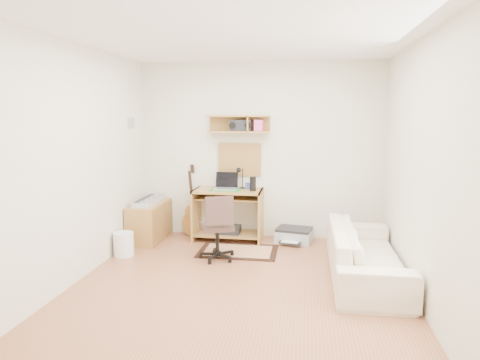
# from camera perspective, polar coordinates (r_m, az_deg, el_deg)

# --- Properties ---
(floor) EXTENTS (3.60, 4.00, 0.01)m
(floor) POSITION_cam_1_polar(r_m,az_deg,el_deg) (4.85, -0.13, -13.74)
(floor) COLOR #A46544
(floor) RESTS_ON ground
(ceiling) EXTENTS (3.60, 4.00, 0.01)m
(ceiling) POSITION_cam_1_polar(r_m,az_deg,el_deg) (4.55, -0.14, 18.27)
(ceiling) COLOR white
(ceiling) RESTS_ON ground
(back_wall) EXTENTS (3.60, 0.01, 2.60)m
(back_wall) POSITION_cam_1_polar(r_m,az_deg,el_deg) (6.50, 2.59, 3.84)
(back_wall) COLOR silver
(back_wall) RESTS_ON ground
(left_wall) EXTENTS (0.01, 4.00, 2.60)m
(left_wall) POSITION_cam_1_polar(r_m,az_deg,el_deg) (5.12, -20.54, 1.99)
(left_wall) COLOR silver
(left_wall) RESTS_ON ground
(right_wall) EXTENTS (0.01, 4.00, 2.60)m
(right_wall) POSITION_cam_1_polar(r_m,az_deg,el_deg) (4.61, 22.66, 1.19)
(right_wall) COLOR silver
(right_wall) RESTS_ON ground
(wall_shelf) EXTENTS (0.90, 0.25, 0.26)m
(wall_shelf) POSITION_cam_1_polar(r_m,az_deg,el_deg) (6.39, -0.21, 7.36)
(wall_shelf) COLOR #B07F3E
(wall_shelf) RESTS_ON back_wall
(cork_board) EXTENTS (0.64, 0.03, 0.49)m
(cork_board) POSITION_cam_1_polar(r_m,az_deg,el_deg) (6.53, -0.07, 2.72)
(cork_board) COLOR #A28351
(cork_board) RESTS_ON back_wall
(wall_photo) EXTENTS (0.02, 0.20, 0.15)m
(wall_photo) POSITION_cam_1_polar(r_m,az_deg,el_deg) (6.43, -14.07, 7.29)
(wall_photo) COLOR #4C8CBF
(wall_photo) RESTS_ON left_wall
(desk) EXTENTS (1.00, 0.55, 0.75)m
(desk) POSITION_cam_1_polar(r_m,az_deg,el_deg) (6.43, -1.56, -4.56)
(desk) COLOR #B07F3E
(desk) RESTS_ON floor
(laptop) EXTENTS (0.33, 0.33, 0.25)m
(laptop) POSITION_cam_1_polar(r_m,az_deg,el_deg) (6.32, -1.91, -0.17)
(laptop) COLOR silver
(laptop) RESTS_ON desk
(speaker) EXTENTS (0.09, 0.09, 0.20)m
(speaker) POSITION_cam_1_polar(r_m,az_deg,el_deg) (6.24, 1.70, -0.52)
(speaker) COLOR black
(speaker) RESTS_ON desk
(desk_lamp) EXTENTS (0.10, 0.10, 0.31)m
(desk_lamp) POSITION_cam_1_polar(r_m,az_deg,el_deg) (6.44, 0.34, 0.26)
(desk_lamp) COLOR black
(desk_lamp) RESTS_ON desk
(pencil_cup) EXTENTS (0.07, 0.07, 0.09)m
(pencil_cup) POSITION_cam_1_polar(r_m,az_deg,el_deg) (6.40, 0.99, -0.76)
(pencil_cup) COLOR #3849AA
(pencil_cup) RESTS_ON desk
(boombox) EXTENTS (0.31, 0.14, 0.16)m
(boombox) POSITION_cam_1_polar(r_m,az_deg,el_deg) (6.38, 0.13, 7.18)
(boombox) COLOR black
(boombox) RESTS_ON wall_shelf
(rug) EXTENTS (1.05, 0.70, 0.01)m
(rug) POSITION_cam_1_polar(r_m,az_deg,el_deg) (5.96, -0.26, -9.29)
(rug) COLOR beige
(rug) RESTS_ON floor
(task_chair) EXTENTS (0.57, 0.57, 0.86)m
(task_chair) POSITION_cam_1_polar(r_m,az_deg,el_deg) (5.56, -3.01, -6.10)
(task_chair) COLOR #3A2822
(task_chair) RESTS_ON floor
(cabinet) EXTENTS (0.40, 0.90, 0.55)m
(cabinet) POSITION_cam_1_polar(r_m,az_deg,el_deg) (6.59, -11.76, -5.31)
(cabinet) COLOR #B07F3E
(cabinet) RESTS_ON floor
(music_keyboard) EXTENTS (0.24, 0.77, 0.07)m
(music_keyboard) POSITION_cam_1_polar(r_m,az_deg,el_deg) (6.52, -11.85, -2.68)
(music_keyboard) COLOR #B2B5BA
(music_keyboard) RESTS_ON cabinet
(guitar) EXTENTS (0.32, 0.23, 1.09)m
(guitar) POSITION_cam_1_polar(r_m,az_deg,el_deg) (6.65, -6.45, -2.67)
(guitar) COLOR #AB7434
(guitar) RESTS_ON floor
(waste_basket) EXTENTS (0.34, 0.34, 0.31)m
(waste_basket) POSITION_cam_1_polar(r_m,az_deg,el_deg) (5.95, -15.01, -8.13)
(waste_basket) COLOR white
(waste_basket) RESTS_ON floor
(printer) EXTENTS (0.58, 0.49, 0.19)m
(printer) POSITION_cam_1_polar(r_m,az_deg,el_deg) (6.43, 7.10, -7.29)
(printer) COLOR #A5A8AA
(printer) RESTS_ON floor
(sofa) EXTENTS (0.57, 1.96, 0.77)m
(sofa) POSITION_cam_1_polar(r_m,az_deg,el_deg) (5.15, 16.20, -8.16)
(sofa) COLOR beige
(sofa) RESTS_ON floor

